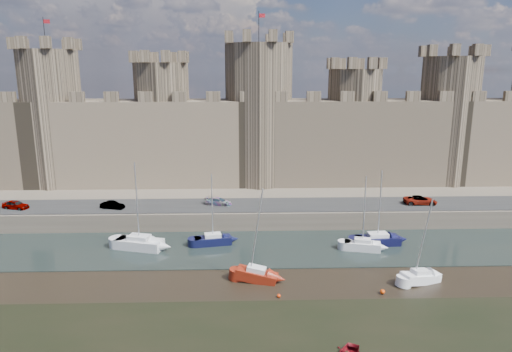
# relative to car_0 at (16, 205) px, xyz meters

# --- Properties ---
(water_channel) EXTENTS (160.00, 12.00, 0.08)m
(water_channel) POSITION_rel_car_0_xyz_m (32.28, -9.17, -3.09)
(water_channel) COLOR black
(water_channel) RESTS_ON ground
(quay) EXTENTS (160.00, 60.00, 2.50)m
(quay) POSITION_rel_car_0_xyz_m (32.28, 26.83, -1.88)
(quay) COLOR #4C443A
(quay) RESTS_ON ground
(road) EXTENTS (160.00, 7.00, 0.10)m
(road) POSITION_rel_car_0_xyz_m (32.28, 0.83, -0.58)
(road) COLOR black
(road) RESTS_ON quay
(castle) EXTENTS (108.50, 11.00, 29.00)m
(castle) POSITION_rel_car_0_xyz_m (31.64, 14.83, 8.54)
(castle) COLOR #42382B
(castle) RESTS_ON quay
(car_0) EXTENTS (3.96, 2.48, 1.26)m
(car_0) POSITION_rel_car_0_xyz_m (0.00, 0.00, 0.00)
(car_0) COLOR gray
(car_0) RESTS_ON quay
(car_1) EXTENTS (3.53, 2.03, 1.10)m
(car_1) POSITION_rel_car_0_xyz_m (13.42, -0.35, -0.08)
(car_1) COLOR gray
(car_1) RESTS_ON quay
(car_2) EXTENTS (4.06, 2.48, 1.10)m
(car_2) POSITION_rel_car_0_xyz_m (28.07, 1.04, -0.08)
(car_2) COLOR gray
(car_2) RESTS_ON quay
(car_3) EXTENTS (4.76, 2.40, 1.29)m
(car_3) POSITION_rel_car_0_xyz_m (56.98, 0.48, 0.02)
(car_3) COLOR gray
(car_3) RESTS_ON quay
(sailboat_0) EXTENTS (6.14, 3.69, 10.76)m
(sailboat_0) POSITION_rel_car_0_xyz_m (18.88, -8.95, -2.30)
(sailboat_0) COLOR silver
(sailboat_0) RESTS_ON ground
(sailboat_1) EXTENTS (4.77, 2.54, 9.06)m
(sailboat_1) POSITION_rel_car_0_xyz_m (27.75, -7.84, -2.39)
(sailboat_1) COLOR black
(sailboat_1) RESTS_ON ground
(sailboat_2) EXTENTS (4.53, 2.59, 9.21)m
(sailboat_2) POSITION_rel_car_0_xyz_m (45.96, -10.20, -2.37)
(sailboat_2) COLOR silver
(sailboat_2) RESTS_ON ground
(sailboat_3) EXTENTS (5.55, 2.54, 9.46)m
(sailboat_3) POSITION_rel_car_0_xyz_m (48.34, -8.43, -2.38)
(sailboat_3) COLOR black
(sailboat_3) RESTS_ON ground
(sailboat_4) EXTENTS (4.52, 2.64, 9.93)m
(sailboat_4) POSITION_rel_car_0_xyz_m (32.90, -17.99, -2.40)
(sailboat_4) COLOR maroon
(sailboat_4) RESTS_ON ground
(sailboat_5) EXTENTS (4.45, 2.92, 8.95)m
(sailboat_5) POSITION_rel_car_0_xyz_m (49.73, -18.84, -2.46)
(sailboat_5) COLOR white
(sailboat_5) RESTS_ON ground
(buoy_1) EXTENTS (0.38, 0.38, 0.38)m
(buoy_1) POSITION_rel_car_0_xyz_m (34.93, -21.61, -2.94)
(buoy_1) COLOR red
(buoy_1) RESTS_ON ground
(buoy_3) EXTENTS (0.49, 0.49, 0.49)m
(buoy_3) POSITION_rel_car_0_xyz_m (45.12, -21.17, -2.89)
(buoy_3) COLOR #DC3F09
(buoy_3) RESTS_ON ground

